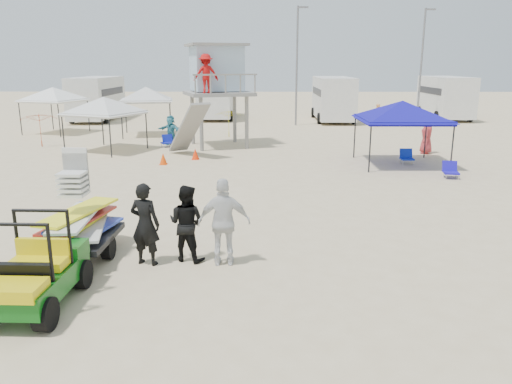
{
  "coord_description": "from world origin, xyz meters",
  "views": [
    {
      "loc": [
        0.65,
        -8.44,
        4.26
      ],
      "look_at": [
        0.5,
        3.0,
        1.3
      ],
      "focal_mm": 35.0,
      "sensor_mm": 36.0,
      "label": 1
    }
  ],
  "objects_px": {
    "man_left": "(145,224)",
    "canopy_blue": "(403,104)",
    "utility_cart": "(33,267)",
    "lifeguard_tower": "(216,72)",
    "surf_trailer": "(80,220)"
  },
  "relations": [
    {
      "from": "utility_cart",
      "to": "canopy_blue",
      "type": "distance_m",
      "value": 16.63
    },
    {
      "from": "utility_cart",
      "to": "canopy_blue",
      "type": "height_order",
      "value": "canopy_blue"
    },
    {
      "from": "surf_trailer",
      "to": "utility_cart",
      "type": "bearing_deg",
      "value": -90.06
    },
    {
      "from": "surf_trailer",
      "to": "lifeguard_tower",
      "type": "height_order",
      "value": "lifeguard_tower"
    },
    {
      "from": "utility_cart",
      "to": "man_left",
      "type": "height_order",
      "value": "man_left"
    },
    {
      "from": "man_left",
      "to": "canopy_blue",
      "type": "xyz_separation_m",
      "value": [
        8.42,
        11.18,
        1.68
      ]
    },
    {
      "from": "utility_cart",
      "to": "man_left",
      "type": "bearing_deg",
      "value": 53.21
    },
    {
      "from": "man_left",
      "to": "lifeguard_tower",
      "type": "xyz_separation_m",
      "value": [
        0.14,
        16.12,
        2.9
      ]
    },
    {
      "from": "lifeguard_tower",
      "to": "utility_cart",
      "type": "bearing_deg",
      "value": -95.21
    },
    {
      "from": "utility_cart",
      "to": "man_left",
      "type": "xyz_separation_m",
      "value": [
        1.52,
        2.03,
        0.12
      ]
    },
    {
      "from": "utility_cart",
      "to": "canopy_blue",
      "type": "relative_size",
      "value": 0.65
    },
    {
      "from": "utility_cart",
      "to": "canopy_blue",
      "type": "bearing_deg",
      "value": 53.06
    },
    {
      "from": "lifeguard_tower",
      "to": "man_left",
      "type": "bearing_deg",
      "value": -90.48
    },
    {
      "from": "man_left",
      "to": "canopy_blue",
      "type": "relative_size",
      "value": 0.53
    },
    {
      "from": "surf_trailer",
      "to": "canopy_blue",
      "type": "relative_size",
      "value": 0.72
    }
  ]
}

